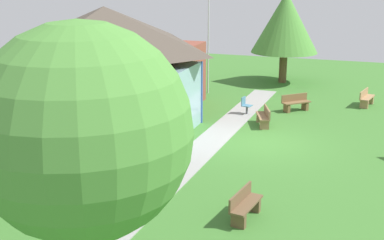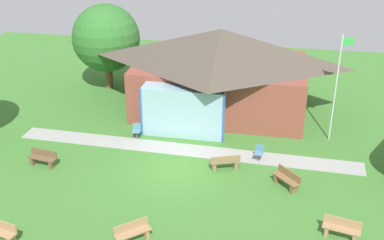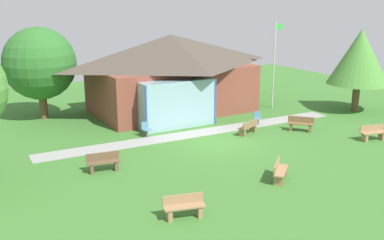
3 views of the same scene
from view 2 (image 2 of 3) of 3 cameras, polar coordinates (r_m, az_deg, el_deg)
ground_plane at (r=24.51m, az=-1.90°, el=-5.86°), size 44.00×44.00×0.00m
pavilion at (r=29.91m, az=3.25°, el=5.92°), size 11.31×8.17×5.24m
footpath at (r=26.25m, az=-0.91°, el=-3.51°), size 18.76×1.83×0.03m
flagpole at (r=27.10m, az=16.67°, el=4.03°), size 0.64×0.08×6.02m
bench_front_center at (r=19.95m, az=-7.02°, el=-13.03°), size 1.41×1.33×0.84m
bench_front_left at (r=21.29m, az=-21.59°, el=-12.11°), size 1.56×0.79×0.84m
bench_mid_left at (r=25.81m, az=-17.13°, el=-4.33°), size 1.55×0.66×0.84m
bench_lawn_far_right at (r=20.88m, az=17.17°, el=-12.16°), size 1.56×0.76×0.84m
bench_mid_right at (r=23.42m, az=11.09°, el=-6.87°), size 1.35×1.39×0.84m
bench_rear_near_path at (r=24.36m, az=3.88°, el=-5.01°), size 1.56×0.93×0.84m
patio_chair_west at (r=27.48m, az=-6.53°, el=-1.31°), size 0.51×0.51×0.86m
patio_chair_lawn_spare at (r=25.32m, az=7.88°, el=-3.91°), size 0.51×0.51×0.86m
tree_behind_pavilion_left at (r=33.84m, az=-10.06°, el=9.45°), size 4.59×4.59×5.89m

